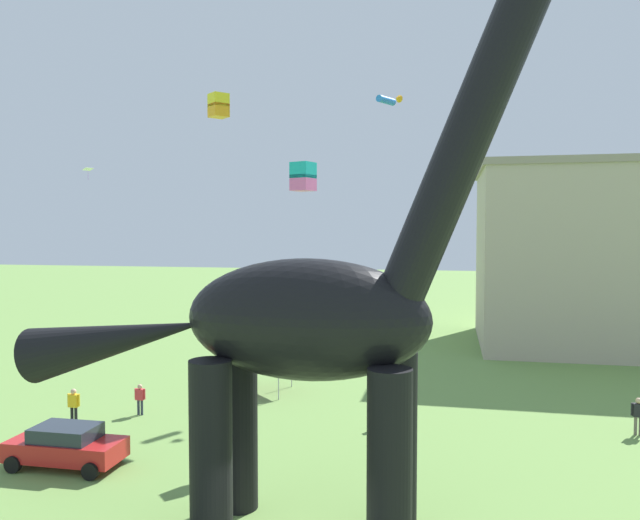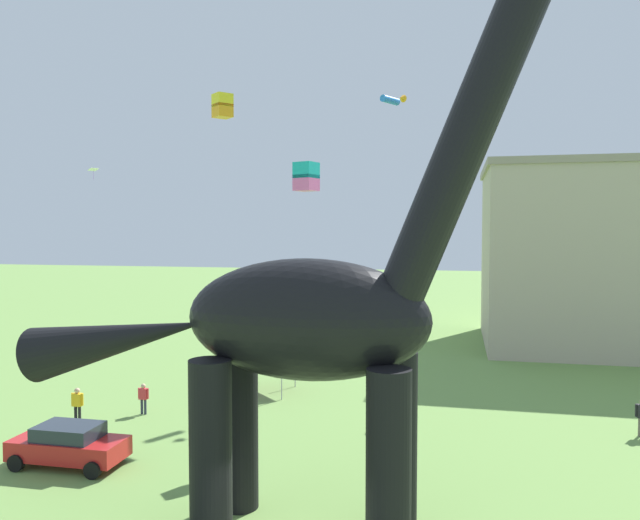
{
  "view_description": "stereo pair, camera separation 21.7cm",
  "coord_description": "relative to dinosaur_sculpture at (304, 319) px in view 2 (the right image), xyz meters",
  "views": [
    {
      "loc": [
        4.32,
        -14.63,
        8.79
      ],
      "look_at": [
        0.58,
        3.01,
        7.9
      ],
      "focal_mm": 34.58,
      "sensor_mm": 36.0,
      "label": 1
    },
    {
      "loc": [
        4.53,
        -14.58,
        8.79
      ],
      "look_at": [
        0.58,
        3.01,
        7.9
      ],
      "focal_mm": 34.58,
      "sensor_mm": 36.0,
      "label": 2
    }
  ],
  "objects": [
    {
      "name": "dinosaur_sculpture",
      "position": [
        0.0,
        0.0,
        0.0
      ],
      "size": [
        16.49,
        3.49,
        17.23
      ],
      "rotation": [
        0.0,
        0.0,
        -0.45
      ],
      "color": "black",
      "rests_on": "ground_plane"
    },
    {
      "name": "parked_sedan_left",
      "position": [
        -9.77,
        2.97,
        -5.43
      ],
      "size": [
        4.22,
        2.01,
        1.55
      ],
      "rotation": [
        0.0,
        0.0,
        0.01
      ],
      "color": "red",
      "rests_on": "ground_plane"
    },
    {
      "name": "person_strolling_adult",
      "position": [
        0.99,
        9.6,
        -5.63
      ],
      "size": [
        0.37,
        0.16,
        0.99
      ],
      "rotation": [
        0.0,
        0.0,
        6.16
      ],
      "color": "black",
      "rests_on": "ground_plane"
    },
    {
      "name": "person_watching_child",
      "position": [
        -10.25,
        9.41,
        -5.34
      ],
      "size": [
        0.55,
        0.24,
        1.48
      ],
      "rotation": [
        0.0,
        0.0,
        3.67
      ],
      "color": "#2D3347",
      "rests_on": "ground_plane"
    },
    {
      "name": "person_vendor_side",
      "position": [
        -12.47,
        7.48,
        -5.24
      ],
      "size": [
        0.61,
        0.27,
        1.63
      ],
      "rotation": [
        0.0,
        0.0,
        2.79
      ],
      "color": "black",
      "rests_on": "ground_plane"
    },
    {
      "name": "festival_canopy_tent",
      "position": [
        -5.89,
        14.64,
        -3.69
      ],
      "size": [
        3.15,
        3.15,
        3.0
      ],
      "color": "#B2B2B7",
      "rests_on": "ground_plane"
    },
    {
      "name": "kite_high_right",
      "position": [
        0.3,
        20.9,
        10.45
      ],
      "size": [
        1.59,
        1.56,
        0.45
      ],
      "color": "#287AE5"
    },
    {
      "name": "kite_far_left",
      "position": [
        -20.46,
        21.46,
        6.72
      ],
      "size": [
        0.68,
        0.77,
        0.82
      ],
      "color": "white"
    },
    {
      "name": "kite_drifting",
      "position": [
        -9.14,
        17.01,
        9.74
      ],
      "size": [
        1.34,
        1.34,
        1.35
      ],
      "color": "yellow"
    },
    {
      "name": "kite_near_high",
      "position": [
        -3.13,
        12.91,
        5.19
      ],
      "size": [
        1.27,
        1.27,
        1.41
      ],
      "color": "#19B2B7"
    },
    {
      "name": "kite_high_left",
      "position": [
        -2.22,
        6.25,
        -1.07
      ],
      "size": [
        0.87,
        0.87,
        0.88
      ],
      "color": "red"
    },
    {
      "name": "background_building_block",
      "position": [
        16.76,
        32.46,
        0.59
      ],
      "size": [
        21.26,
        14.06,
        13.61
      ],
      "color": "#B7A893",
      "rests_on": "ground_plane"
    }
  ]
}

